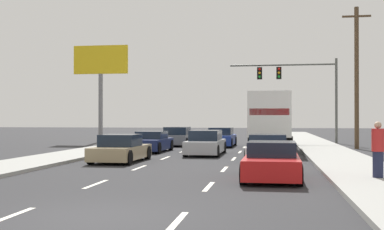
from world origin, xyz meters
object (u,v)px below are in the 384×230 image
Objects in this scene: utility_pole_mid at (357,76)px; box_truck at (271,118)px; car_tan at (121,150)px; car_silver at (206,143)px; car_blue at (221,138)px; car_red at (272,162)px; car_white at (268,149)px; roadside_billboard at (101,72)px; pedestrian_near_corner at (378,150)px; car_navy at (152,142)px; traffic_signal_mast at (291,80)px; car_gray at (178,137)px.

box_truck is at bearing -158.12° from utility_pole_mid.
car_silver reaches higher than car_tan.
car_silver is at bearing -128.81° from box_truck.
car_blue is 18.76m from car_red.
roadside_billboard reaches higher than car_white.
roadside_billboard is (-10.55, 13.14, 5.26)m from car_silver.
car_tan is at bearing -125.97° from box_truck.
car_silver is 0.50× the size of utility_pole_mid.
utility_pole_mid is (5.45, 2.19, 2.71)m from box_truck.
roadside_billboard reaches higher than box_truck.
pedestrian_near_corner is at bearing -5.32° from car_red.
utility_pole_mid is (12.44, 4.65, 4.17)m from car_navy.
traffic_signal_mast is at bearing 69.62° from car_silver.
car_silver is at bearing 135.31° from car_white.
car_white is at bearing -44.69° from car_silver.
car_blue is 0.46× the size of utility_pole_mid.
car_blue is at bearing 89.50° from car_silver.
car_gray reaches higher than car_red.
car_white reaches higher than car_red.
car_blue reaches higher than car_red.
traffic_signal_mast is (8.27, 5.22, 4.44)m from car_gray.
car_white is at bearing -73.93° from car_blue.
car_gray is 6.66m from car_navy.
car_gray is at bearing 147.86° from box_truck.
roadside_billboard is at bearing 148.07° from box_truck.
car_tan is 13.43m from car_blue.
car_red is at bearing -90.05° from box_truck.
car_silver is 0.50× the size of box_truck.
car_white is 8.14m from pedestrian_near_corner.
car_navy is (-0.32, -6.65, -0.07)m from car_gray.
car_tan is (-0.10, -13.51, -0.07)m from car_gray.
roadside_billboard is at bearing 125.98° from pedestrian_near_corner.
car_tan is at bearing -68.03° from roadside_billboard.
car_silver is 15.36m from traffic_signal_mast.
box_truck is at bearing 88.71° from car_white.
roadside_billboard is at bearing 130.19° from car_white.
box_truck is at bearing 89.95° from car_red.
pedestrian_near_corner reaches higher than car_red.
box_truck reaches higher than car_tan.
car_navy is 1.01× the size of car_white.
pedestrian_near_corner is (3.25, -0.30, 0.45)m from car_red.
roadside_billboard is (-15.67, -0.64, 0.81)m from traffic_signal_mast.
car_navy is 0.47× the size of utility_pole_mid.
box_truck is (6.77, 9.33, 1.46)m from car_tan.
car_tan is 0.91× the size of car_silver.
car_gray is 3.26m from car_blue.
box_truck is 1.08× the size of traffic_signal_mast.
car_navy is at bearing -125.91° from traffic_signal_mast.
box_truck reaches higher than car_navy.
traffic_signal_mast is 15.70m from roadside_billboard.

